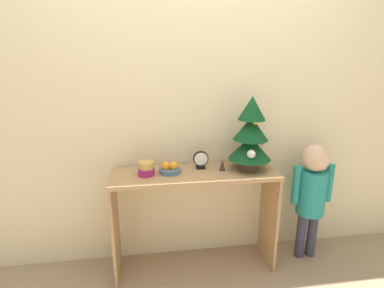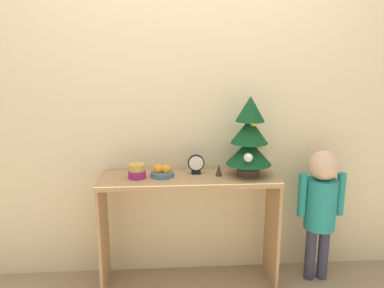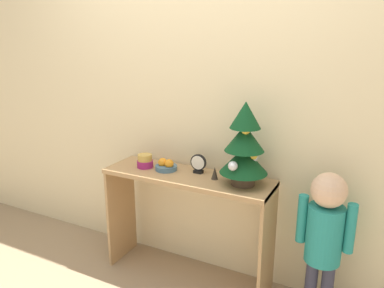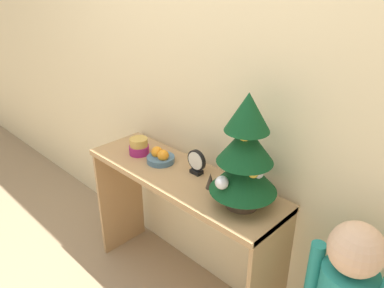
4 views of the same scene
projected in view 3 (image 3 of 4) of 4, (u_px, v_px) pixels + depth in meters
back_wall at (202, 99)px, 2.57m from camera, size 7.00×0.05×2.50m
console_table at (187, 200)px, 2.55m from camera, size 1.16×0.36×0.77m
mini_tree at (244, 146)px, 2.27m from camera, size 0.30×0.30×0.52m
fruit_bowl at (166, 166)px, 2.58m from camera, size 0.15×0.15×0.08m
singing_bowl at (145, 161)px, 2.64m from camera, size 0.11×0.11×0.09m
desk_clock at (198, 164)px, 2.52m from camera, size 0.11×0.04×0.13m
figurine at (215, 173)px, 2.41m from camera, size 0.04×0.04×0.08m
child_figure at (325, 229)px, 2.16m from camera, size 0.32×0.21×0.93m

